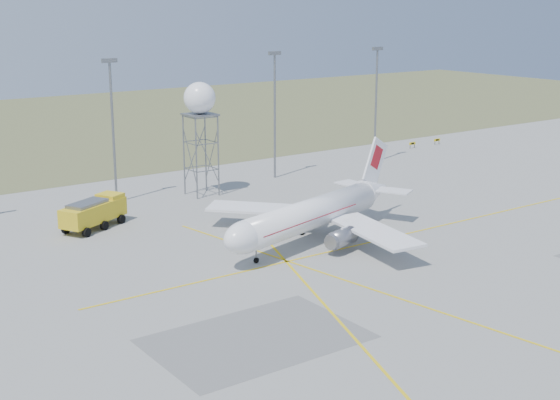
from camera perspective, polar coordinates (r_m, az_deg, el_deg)
ground at (r=71.08m, az=19.12°, el=-9.73°), size 400.00×400.00×0.00m
grass_strip at (r=186.67m, az=-18.36°, el=4.89°), size 400.00×120.00×0.03m
mast_b at (r=112.70m, az=-12.16°, el=5.82°), size 2.20×0.50×20.50m
mast_c at (r=126.35m, az=-0.39°, el=7.01°), size 2.20×0.50×20.50m
mast_d at (r=140.11m, az=7.05°, el=7.61°), size 2.20×0.50×20.50m
taxi_sign_near at (r=156.72m, az=9.66°, el=4.08°), size 1.60×0.17×1.20m
taxi_sign_far at (r=161.70m, az=11.42°, el=4.31°), size 1.60×0.17×1.20m
airliner_main at (r=93.37m, az=2.40°, el=-1.05°), size 31.65×30.03×10.93m
radar_tower at (r=115.52m, az=-5.84°, el=4.94°), size 4.65×4.65×16.83m
fire_truck at (r=101.95m, az=-13.38°, el=-0.99°), size 9.97×7.28×3.83m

